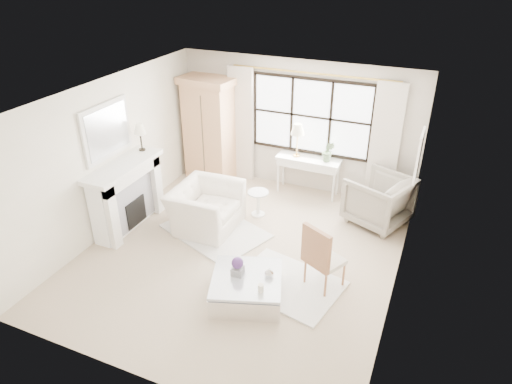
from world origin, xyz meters
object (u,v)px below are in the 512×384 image
armoire (209,129)px  coffee_table (247,288)px  club_armchair (206,208)px  console_table (308,176)px

armoire → coffee_table: (2.38, -3.36, -0.96)m
club_armchair → coffee_table: (1.48, -1.48, -0.22)m
armoire → club_armchair: (0.90, -1.88, -0.74)m
armoire → console_table: (2.21, 0.10, -0.74)m
console_table → club_armchair: bearing=-122.8°
armoire → club_armchair: armoire is taller
coffee_table → club_armchair: bearing=116.1°
club_armchair → coffee_table: 2.11m
console_table → coffee_table: bearing=-86.5°
console_table → coffee_table: (0.18, -3.46, -0.22)m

